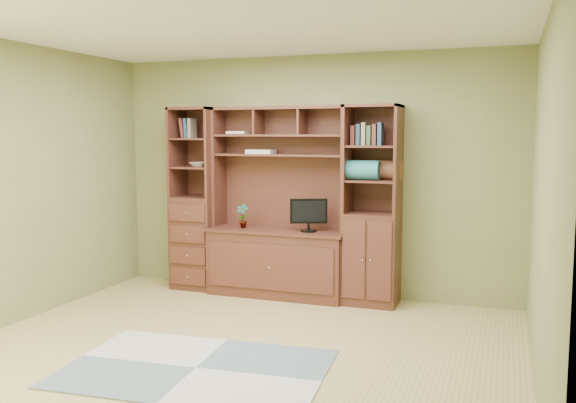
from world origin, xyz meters
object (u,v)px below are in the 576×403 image
at_px(left_tower, 197,199).
at_px(monitor, 309,209).
at_px(center_hutch, 277,202).
at_px(right_tower, 372,206).

distance_m(left_tower, monitor, 1.37).
relative_size(center_hutch, right_tower, 1.00).
distance_m(center_hutch, right_tower, 1.03).
bearing_deg(monitor, right_tower, -15.93).
xyz_separation_m(center_hutch, right_tower, (1.02, 0.04, 0.00)).
bearing_deg(monitor, center_hutch, 152.11).
height_order(center_hutch, right_tower, same).
xyz_separation_m(left_tower, monitor, (1.36, -0.07, -0.05)).
bearing_deg(center_hutch, monitor, -5.48).
bearing_deg(center_hutch, right_tower, 2.23).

